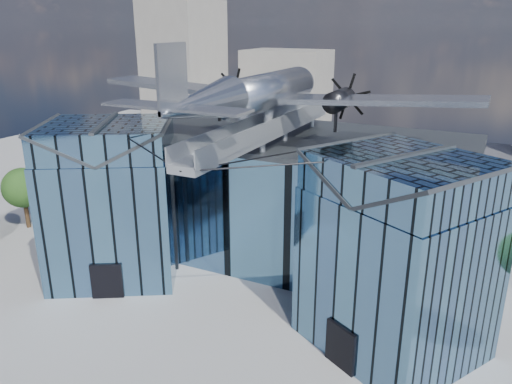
% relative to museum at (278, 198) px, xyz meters
% --- Properties ---
extents(ground_plane, '(120.00, 120.00, 0.00)m').
position_rel_museum_xyz_m(ground_plane, '(-0.00, -5.82, -5.54)').
color(ground_plane, gray).
extents(museum, '(32.88, 24.50, 17.60)m').
position_rel_museum_xyz_m(museum, '(0.00, 0.00, 0.00)').
color(museum, teal).
rests_on(museum, ground).
extents(bg_towers, '(77.00, 24.50, 26.00)m').
position_rel_museum_xyz_m(bg_towers, '(1.45, 44.67, 4.47)').
color(bg_towers, slate).
rests_on(bg_towers, ground).
extents(tree_side_w, '(4.36, 4.36, 5.83)m').
position_rel_museum_xyz_m(tree_side_w, '(-24.19, -3.75, -1.59)').
color(tree_side_w, '#2F2012').
rests_on(tree_side_w, ground).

